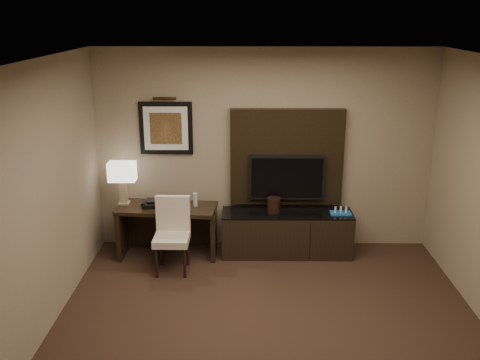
{
  "coord_description": "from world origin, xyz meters",
  "views": [
    {
      "loc": [
        -0.23,
        -4.44,
        3.13
      ],
      "look_at": [
        -0.31,
        1.8,
        1.15
      ],
      "focal_mm": 40.0,
      "sensor_mm": 36.0,
      "label": 1
    }
  ],
  "objects_px": {
    "credenza": "(287,233)",
    "minibar_tray": "(341,210)",
    "desk_chair": "(172,238)",
    "tv": "(287,177)",
    "table_lamp": "(123,185)",
    "ice_bucket": "(274,205)",
    "water_bottle": "(195,200)",
    "desk": "(168,231)",
    "desk_phone": "(149,204)"
  },
  "relations": [
    {
      "from": "desk",
      "to": "desk_chair",
      "type": "height_order",
      "value": "desk_chair"
    },
    {
      "from": "desk_chair",
      "to": "ice_bucket",
      "type": "relative_size",
      "value": 4.58
    },
    {
      "from": "water_bottle",
      "to": "minibar_tray",
      "type": "xyz_separation_m",
      "value": [
        1.9,
        -0.02,
        -0.13
      ]
    },
    {
      "from": "desk",
      "to": "ice_bucket",
      "type": "distance_m",
      "value": 1.44
    },
    {
      "from": "desk_chair",
      "to": "water_bottle",
      "type": "relative_size",
      "value": 5.07
    },
    {
      "from": "credenza",
      "to": "tv",
      "type": "bearing_deg",
      "value": 91.13
    },
    {
      "from": "tv",
      "to": "water_bottle",
      "type": "distance_m",
      "value": 1.25
    },
    {
      "from": "credenza",
      "to": "desk_chair",
      "type": "xyz_separation_m",
      "value": [
        -1.46,
        -0.53,
        0.15
      ]
    },
    {
      "from": "tv",
      "to": "desk_chair",
      "type": "relative_size",
      "value": 1.12
    },
    {
      "from": "ice_bucket",
      "to": "water_bottle",
      "type": "bearing_deg",
      "value": -177.4
    },
    {
      "from": "credenza",
      "to": "water_bottle",
      "type": "relative_size",
      "value": 9.73
    },
    {
      "from": "desk_chair",
      "to": "water_bottle",
      "type": "bearing_deg",
      "value": 63.99
    },
    {
      "from": "desk",
      "to": "tv",
      "type": "height_order",
      "value": "tv"
    },
    {
      "from": "tv",
      "to": "minibar_tray",
      "type": "xyz_separation_m",
      "value": [
        0.7,
        -0.23,
        -0.38
      ]
    },
    {
      "from": "desk_phone",
      "to": "water_bottle",
      "type": "distance_m",
      "value": 0.6
    },
    {
      "from": "desk_chair",
      "to": "minibar_tray",
      "type": "bearing_deg",
      "value": 13.2
    },
    {
      "from": "desk",
      "to": "credenza",
      "type": "height_order",
      "value": "desk"
    },
    {
      "from": "credenza",
      "to": "tv",
      "type": "height_order",
      "value": "tv"
    },
    {
      "from": "ice_bucket",
      "to": "minibar_tray",
      "type": "relative_size",
      "value": 0.72
    },
    {
      "from": "credenza",
      "to": "desk_chair",
      "type": "relative_size",
      "value": 1.92
    },
    {
      "from": "tv",
      "to": "credenza",
      "type": "bearing_deg",
      "value": -88.54
    },
    {
      "from": "tv",
      "to": "desk",
      "type": "bearing_deg",
      "value": -171.34
    },
    {
      "from": "table_lamp",
      "to": "desk_phone",
      "type": "distance_m",
      "value": 0.43
    },
    {
      "from": "tv",
      "to": "ice_bucket",
      "type": "distance_m",
      "value": 0.41
    },
    {
      "from": "credenza",
      "to": "ice_bucket",
      "type": "distance_m",
      "value": 0.43
    },
    {
      "from": "table_lamp",
      "to": "credenza",
      "type": "bearing_deg",
      "value": -1.43
    },
    {
      "from": "credenza",
      "to": "water_bottle",
      "type": "xyz_separation_m",
      "value": [
        -1.21,
        -0.02,
        0.48
      ]
    },
    {
      "from": "desk_chair",
      "to": "credenza",
      "type": "bearing_deg",
      "value": 20.43
    },
    {
      "from": "tv",
      "to": "desk_phone",
      "type": "xyz_separation_m",
      "value": [
        -1.8,
        -0.26,
        -0.29
      ]
    },
    {
      "from": "tv",
      "to": "ice_bucket",
      "type": "relative_size",
      "value": 5.12
    },
    {
      "from": "desk_phone",
      "to": "ice_bucket",
      "type": "bearing_deg",
      "value": -5.45
    },
    {
      "from": "desk_phone",
      "to": "water_bottle",
      "type": "relative_size",
      "value": 1.04
    },
    {
      "from": "desk",
      "to": "desk_phone",
      "type": "bearing_deg",
      "value": -169.01
    },
    {
      "from": "ice_bucket",
      "to": "table_lamp",
      "type": "bearing_deg",
      "value": 179.1
    },
    {
      "from": "water_bottle",
      "to": "ice_bucket",
      "type": "height_order",
      "value": "water_bottle"
    },
    {
      "from": "desk_chair",
      "to": "water_bottle",
      "type": "xyz_separation_m",
      "value": [
        0.25,
        0.51,
        0.33
      ]
    },
    {
      "from": "desk",
      "to": "minibar_tray",
      "type": "xyz_separation_m",
      "value": [
        2.27,
        0.01,
        0.3
      ]
    },
    {
      "from": "credenza",
      "to": "minibar_tray",
      "type": "relative_size",
      "value": 6.35
    },
    {
      "from": "water_bottle",
      "to": "ice_bucket",
      "type": "xyz_separation_m",
      "value": [
        1.03,
        0.05,
        -0.09
      ]
    },
    {
      "from": "ice_bucket",
      "to": "minibar_tray",
      "type": "height_order",
      "value": "ice_bucket"
    },
    {
      "from": "credenza",
      "to": "desk_chair",
      "type": "bearing_deg",
      "value": -160.23
    },
    {
      "from": "credenza",
      "to": "water_bottle",
      "type": "distance_m",
      "value": 1.3
    },
    {
      "from": "credenza",
      "to": "ice_bucket",
      "type": "bearing_deg",
      "value": 172.53
    },
    {
      "from": "desk",
      "to": "water_bottle",
      "type": "distance_m",
      "value": 0.57
    },
    {
      "from": "credenza",
      "to": "table_lamp",
      "type": "bearing_deg",
      "value": 178.24
    },
    {
      "from": "credenza",
      "to": "tv",
      "type": "distance_m",
      "value": 0.75
    },
    {
      "from": "desk",
      "to": "minibar_tray",
      "type": "distance_m",
      "value": 2.29
    },
    {
      "from": "credenza",
      "to": "ice_bucket",
      "type": "height_order",
      "value": "ice_bucket"
    },
    {
      "from": "desk_chair",
      "to": "minibar_tray",
      "type": "height_order",
      "value": "desk_chair"
    },
    {
      "from": "desk",
      "to": "credenza",
      "type": "bearing_deg",
      "value": 6.65
    }
  ]
}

